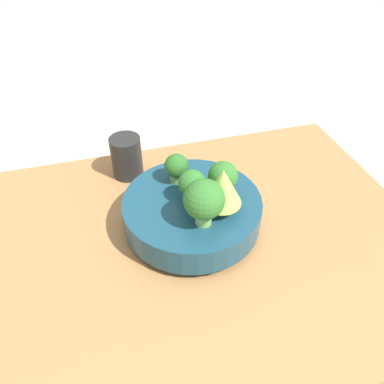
{
  "coord_description": "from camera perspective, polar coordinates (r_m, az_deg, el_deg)",
  "views": [
    {
      "loc": [
        0.12,
        0.47,
        0.59
      ],
      "look_at": [
        -0.03,
        -0.03,
        0.14
      ],
      "focal_mm": 35.0,
      "sensor_mm": 36.0,
      "label": 1
    }
  ],
  "objects": [
    {
      "name": "ground_plane",
      "position": [
        0.76,
        -1.21,
        -9.95
      ],
      "size": [
        6.0,
        6.0,
        0.0
      ],
      "primitive_type": "plane",
      "color": "#ADA89E"
    },
    {
      "name": "broccoli_floret_back",
      "position": [
        0.63,
        1.83,
        -1.3
      ],
      "size": [
        0.07,
        0.07,
        0.09
      ],
      "color": "#7AB256",
      "rests_on": "bowl"
    },
    {
      "name": "romanesco_piece_far",
      "position": [
        0.65,
        4.65,
        0.77
      ],
      "size": [
        0.07,
        0.07,
        0.09
      ],
      "color": "#609347",
      "rests_on": "bowl"
    },
    {
      "name": "table",
      "position": [
        0.74,
        -1.23,
        -8.73
      ],
      "size": [
        0.95,
        0.66,
        0.05
      ],
      "color": "#9E7042",
      "rests_on": "ground_plane"
    },
    {
      "name": "broccoli_floret_front",
      "position": [
        0.73,
        -2.36,
        3.82
      ],
      "size": [
        0.05,
        0.05,
        0.06
      ],
      "color": "#6BA34C",
      "rests_on": "bowl"
    },
    {
      "name": "bowl",
      "position": [
        0.72,
        -0.0,
        -2.96
      ],
      "size": [
        0.27,
        0.27,
        0.07
      ],
      "color": "navy",
      "rests_on": "table"
    },
    {
      "name": "cup",
      "position": [
        0.86,
        -9.93,
        5.3
      ],
      "size": [
        0.07,
        0.07,
        0.1
      ],
      "color": "black",
      "rests_on": "table"
    },
    {
      "name": "broccoli_floret_left",
      "position": [
        0.7,
        4.73,
        2.34
      ],
      "size": [
        0.06,
        0.06,
        0.07
      ],
      "color": "#609347",
      "rests_on": "bowl"
    },
    {
      "name": "broccoli_floret_center",
      "position": [
        0.68,
        -0.0,
        1.21
      ],
      "size": [
        0.05,
        0.05,
        0.07
      ],
      "color": "#609347",
      "rests_on": "bowl"
    }
  ]
}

